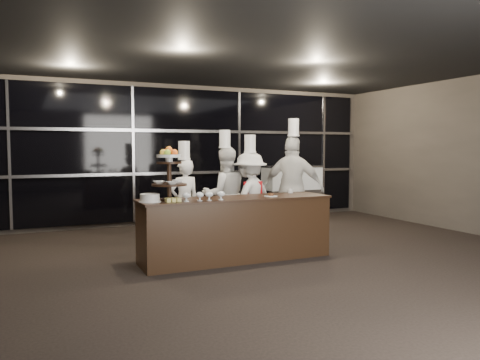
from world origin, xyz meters
name	(u,v)px	position (x,y,z in m)	size (l,w,h in m)	color
room	(316,160)	(0.00, 0.00, 1.50)	(10.00, 10.00, 10.00)	black
window_wall	(188,154)	(0.00, 4.94, 1.50)	(8.60, 0.10, 2.80)	black
buffet_counter	(236,228)	(-0.44, 1.41, 0.47)	(2.84, 0.74, 0.92)	black
display_stand	(169,170)	(-1.44, 1.41, 1.34)	(0.48, 0.48, 0.74)	black
compotes	(204,195)	(-1.01, 1.19, 1.00)	(0.61, 0.11, 0.12)	silver
layer_cake	(150,198)	(-1.72, 1.36, 0.97)	(0.30, 0.30, 0.11)	white
pastry_squares	(173,200)	(-1.43, 1.24, 0.95)	(0.20, 0.13, 0.05)	#DED26D
small_plate	(271,196)	(0.09, 1.31, 0.94)	(0.20, 0.20, 0.05)	white
chef_cup	(291,191)	(0.63, 1.66, 0.96)	(0.08, 0.08, 0.07)	white
display_case	(292,190)	(2.23, 4.30, 0.69)	(1.30, 0.57, 1.24)	#A5A5AA
chef_a	(185,201)	(-0.83, 2.63, 0.76)	(0.58, 0.43, 1.75)	white
chef_b	(225,194)	(-0.09, 2.65, 0.84)	(0.87, 0.72, 1.95)	white
chef_c	(250,197)	(0.28, 2.42, 0.79)	(1.16, 0.98, 1.86)	silver
chef_d	(293,188)	(1.06, 2.29, 0.94)	(1.11, 1.06, 2.15)	silver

